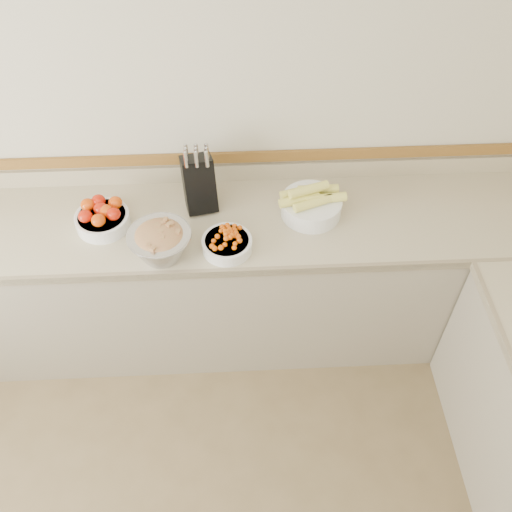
{
  "coord_description": "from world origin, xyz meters",
  "views": [
    {
      "loc": [
        0.27,
        -0.33,
        2.88
      ],
      "look_at": [
        0.35,
        1.35,
        1.0
      ],
      "focal_mm": 40.0,
      "sensor_mm": 36.0,
      "label": 1
    }
  ],
  "objects_px": {
    "knife_block": "(199,183)",
    "tomato_bowl": "(102,217)",
    "rhubarb_bowl": "(160,242)",
    "cherry_tomato_bowl": "(227,243)",
    "corn_bowl": "(311,203)"
  },
  "relations": [
    {
      "from": "knife_block",
      "to": "tomato_bowl",
      "type": "height_order",
      "value": "knife_block"
    },
    {
      "from": "tomato_bowl",
      "to": "rhubarb_bowl",
      "type": "xyz_separation_m",
      "value": [
        0.3,
        -0.21,
        0.03
      ]
    },
    {
      "from": "tomato_bowl",
      "to": "corn_bowl",
      "type": "bearing_deg",
      "value": 2.0
    },
    {
      "from": "knife_block",
      "to": "cherry_tomato_bowl",
      "type": "relative_size",
      "value": 1.54
    },
    {
      "from": "knife_block",
      "to": "cherry_tomato_bowl",
      "type": "height_order",
      "value": "knife_block"
    },
    {
      "from": "cherry_tomato_bowl",
      "to": "rhubarb_bowl",
      "type": "distance_m",
      "value": 0.31
    },
    {
      "from": "corn_bowl",
      "to": "rhubarb_bowl",
      "type": "bearing_deg",
      "value": -161.3
    },
    {
      "from": "knife_block",
      "to": "tomato_bowl",
      "type": "distance_m",
      "value": 0.5
    },
    {
      "from": "tomato_bowl",
      "to": "rhubarb_bowl",
      "type": "height_order",
      "value": "rhubarb_bowl"
    },
    {
      "from": "cherry_tomato_bowl",
      "to": "corn_bowl",
      "type": "xyz_separation_m",
      "value": [
        0.42,
        0.22,
        0.02
      ]
    },
    {
      "from": "cherry_tomato_bowl",
      "to": "rhubarb_bowl",
      "type": "bearing_deg",
      "value": -175.95
    },
    {
      "from": "cherry_tomato_bowl",
      "to": "tomato_bowl",
      "type": "bearing_deg",
      "value": 162.64
    },
    {
      "from": "knife_block",
      "to": "tomato_bowl",
      "type": "xyz_separation_m",
      "value": [
        -0.47,
        -0.12,
        -0.09
      ]
    },
    {
      "from": "knife_block",
      "to": "cherry_tomato_bowl",
      "type": "bearing_deg",
      "value": -67.54
    },
    {
      "from": "corn_bowl",
      "to": "cherry_tomato_bowl",
      "type": "bearing_deg",
      "value": -151.97
    }
  ]
}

